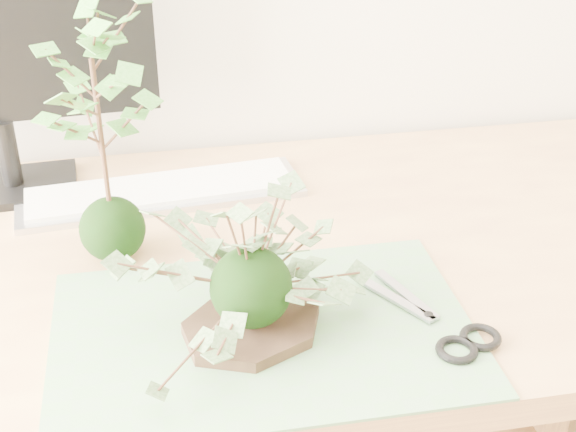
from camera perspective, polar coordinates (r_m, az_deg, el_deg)
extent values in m
cube|color=#DFB067|center=(1.11, -4.00, -3.44)|extent=(1.60, 0.70, 0.04)
cube|color=#DFB067|center=(1.77, 19.73, -5.88)|extent=(0.06, 0.06, 0.70)
cube|color=#62995D|center=(0.95, -1.75, -8.20)|extent=(0.49, 0.33, 0.00)
cylinder|color=black|center=(0.95, -2.57, -7.84)|extent=(0.24, 0.24, 0.01)
sphere|color=black|center=(0.91, -2.64, -5.09)|extent=(0.10, 0.10, 0.10)
sphere|color=black|center=(1.09, -12.37, -0.91)|extent=(0.09, 0.09, 0.09)
cylinder|color=#482D1D|center=(1.04, -13.11, 5.18)|extent=(0.01, 0.01, 0.22)
cube|color=silver|center=(1.26, -9.00, 1.61)|extent=(0.45, 0.17, 0.01)
cube|color=white|center=(1.25, -9.03, 1.95)|extent=(0.41, 0.14, 0.01)
cube|color=black|center=(1.33, -18.87, 1.98)|extent=(0.20, 0.15, 0.01)
cylinder|color=black|center=(1.30, -19.28, 4.25)|extent=(0.03, 0.03, 0.10)
cube|color=gray|center=(1.02, 8.81, -5.52)|extent=(0.07, 0.11, 0.00)
cube|color=gray|center=(1.02, 9.72, -5.40)|extent=(0.05, 0.12, 0.00)
torus|color=black|center=(0.93, 10.41, -9.37)|extent=(0.06, 0.06, 0.01)
torus|color=black|center=(0.94, 12.65, -9.02)|extent=(0.06, 0.06, 0.01)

